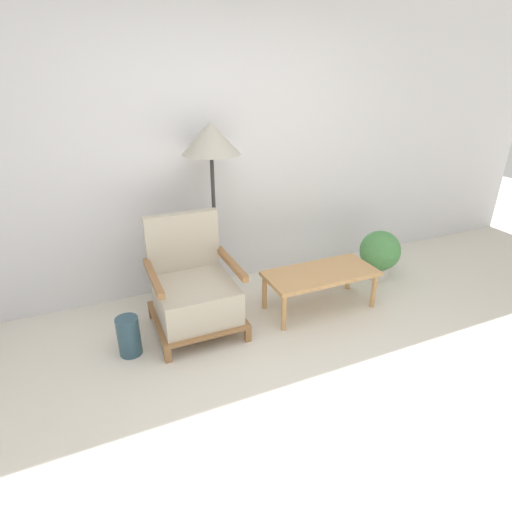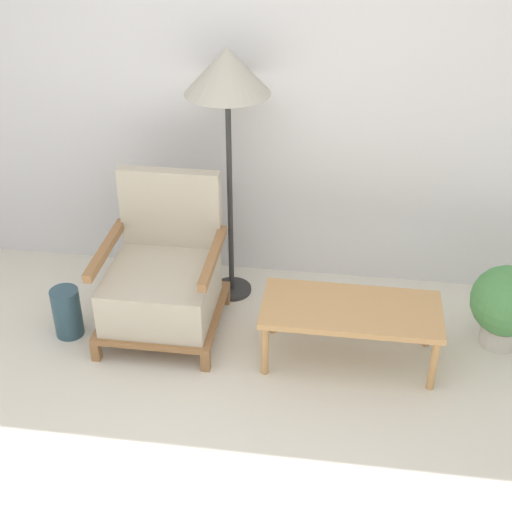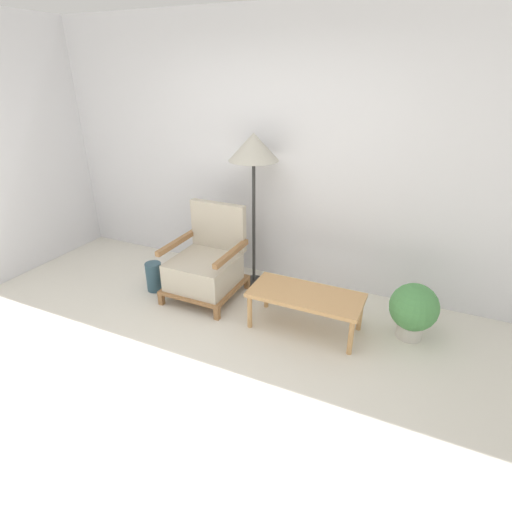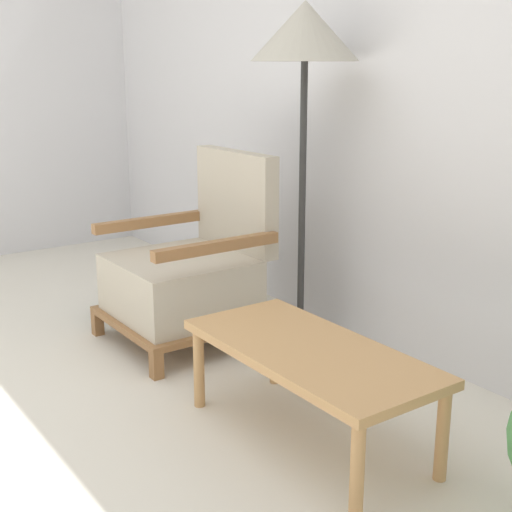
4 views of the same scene
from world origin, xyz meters
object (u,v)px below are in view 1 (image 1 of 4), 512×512
Objects in this scene: potted_plant at (380,252)px; coffee_table at (320,276)px; armchair at (194,291)px; floor_lamp at (211,145)px; vase at (129,336)px.

coffee_table is at bearing -163.18° from potted_plant.
armchair is 1.21m from floor_lamp.
potted_plant is at bearing 5.96° from vase.
vase is 2.57m from potted_plant.
potted_plant is at bearing 16.82° from coffee_table.
armchair is 1.12m from coffee_table.
floor_lamp is at bearing 33.09° from vase.
potted_plant is (0.88, 0.27, -0.04)m from coffee_table.
potted_plant reaches higher than coffee_table.
coffee_table is (1.11, -0.15, -0.02)m from armchair.
floor_lamp is (0.33, 0.43, 1.08)m from armchair.
armchair is 2.00m from potted_plant.
vase is at bearing -174.04° from potted_plant.
coffee_table is 3.18× the size of vase.
floor_lamp is 3.15× the size of potted_plant.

